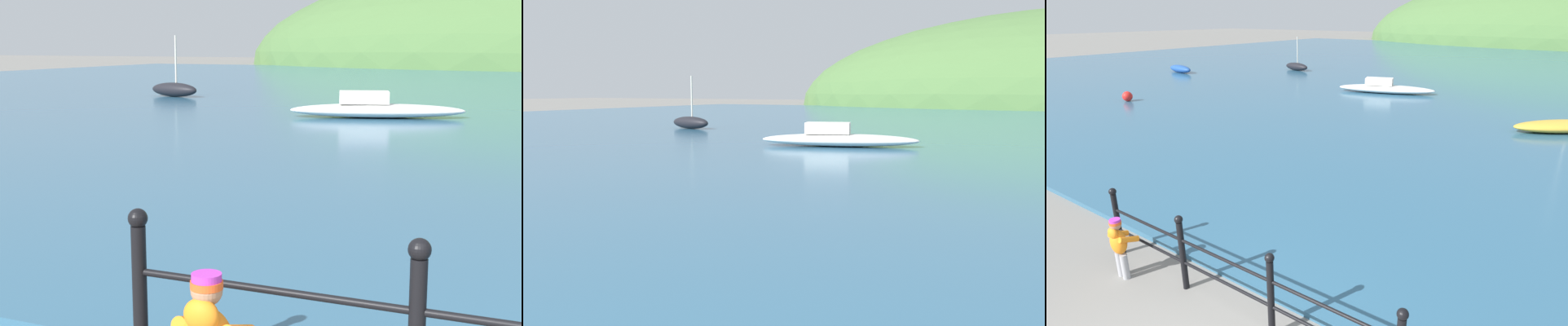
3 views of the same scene
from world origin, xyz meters
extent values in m
cube|color=#2D5B7A|center=(0.00, 32.00, 0.05)|extent=(80.00, 60.00, 0.10)
cylinder|color=black|center=(-3.11, 1.50, 0.55)|extent=(0.09, 0.09, 1.10)
sphere|color=black|center=(-3.11, 1.50, 1.15)|extent=(0.12, 0.12, 0.12)
cylinder|color=black|center=(-1.43, 1.50, 0.55)|extent=(0.09, 0.09, 1.10)
sphere|color=black|center=(-1.43, 1.50, 1.15)|extent=(0.12, 0.12, 0.12)
cylinder|color=black|center=(0.24, 1.50, 0.55)|extent=(0.09, 0.09, 1.10)
sphere|color=black|center=(0.24, 1.50, 1.15)|extent=(0.12, 0.12, 0.12)
sphere|color=black|center=(1.91, 1.50, 1.15)|extent=(0.12, 0.12, 0.12)
cylinder|color=black|center=(-0.60, 1.50, 0.82)|extent=(5.02, 0.04, 0.04)
cylinder|color=black|center=(-0.60, 1.50, 0.45)|extent=(5.02, 0.04, 0.04)
cylinder|color=#99999E|center=(-2.52, 1.12, 0.21)|extent=(0.11, 0.11, 0.42)
cylinder|color=#99999E|center=(-2.39, 1.12, 0.21)|extent=(0.11, 0.11, 0.42)
ellipsoid|color=orange|center=(-2.45, 1.12, 0.62)|extent=(0.30, 0.22, 0.40)
ellipsoid|color=orange|center=(-2.45, 1.06, 0.80)|extent=(0.20, 0.12, 0.18)
cylinder|color=orange|center=(-2.59, 1.21, 0.67)|extent=(0.10, 0.31, 0.19)
cylinder|color=orange|center=(-2.31, 1.21, 0.67)|extent=(0.10, 0.31, 0.19)
sphere|color=#A37556|center=(-2.45, 1.12, 0.92)|extent=(0.17, 0.17, 0.17)
cylinder|color=#E5511E|center=(-2.45, 1.12, 0.94)|extent=(0.17, 0.17, 0.04)
cylinder|color=#B233AD|center=(-2.45, 1.12, 0.98)|extent=(0.16, 0.16, 0.04)
ellipsoid|color=gold|center=(2.37, 14.48, 0.30)|extent=(3.40, 3.05, 0.40)
ellipsoid|color=black|center=(-15.15, 22.70, 0.37)|extent=(2.36, 1.15, 0.55)
cylinder|color=beige|center=(-15.04, 22.67, 1.56)|extent=(0.07, 0.07, 1.82)
ellipsoid|color=silver|center=(-5.84, 17.94, 0.30)|extent=(5.04, 2.67, 0.39)
cube|color=silver|center=(-6.19, 17.83, 0.67)|extent=(1.51, 1.06, 0.35)
ellipsoid|color=#1E4793|center=(-21.11, 16.99, 0.36)|extent=(2.65, 1.14, 0.52)
sphere|color=red|center=(-14.72, 8.92, 0.33)|extent=(0.46, 0.46, 0.46)
camera|label=1|loc=(-0.77, -2.07, 2.18)|focal=50.00mm
camera|label=2|loc=(1.58, 0.44, 1.87)|focal=42.00mm
camera|label=3|loc=(2.99, -1.62, 3.84)|focal=28.00mm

